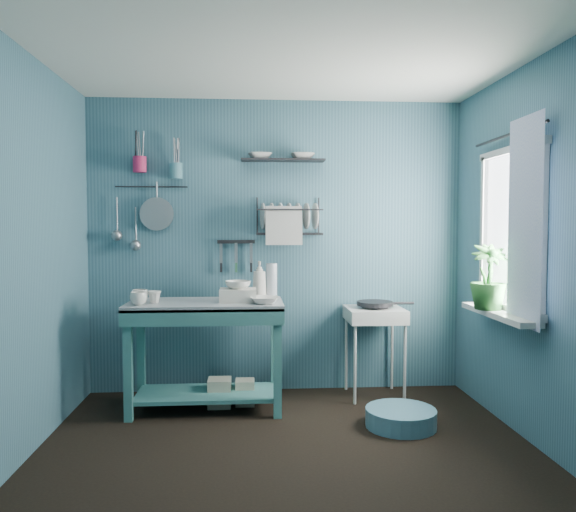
{
  "coord_description": "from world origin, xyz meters",
  "views": [
    {
      "loc": [
        -0.24,
        -3.33,
        1.42
      ],
      "look_at": [
        0.05,
        0.85,
        1.2
      ],
      "focal_mm": 35.0,
      "sensor_mm": 36.0,
      "label": 1
    }
  ],
  "objects": [
    {
      "name": "work_counter",
      "position": [
        -0.58,
        1.01,
        0.42
      ],
      "size": [
        1.21,
        0.64,
        0.84
      ],
      "primitive_type": "cube",
      "rotation": [
        0.0,
        0.0,
        0.04
      ],
      "color": "#387774",
      "rests_on": "floor"
    },
    {
      "name": "storage_tin_large",
      "position": [
        -0.48,
        1.06,
        0.11
      ],
      "size": [
        0.18,
        0.18,
        0.22
      ],
      "primitive_type": "cube",
      "color": "tan",
      "rests_on": "floor"
    },
    {
      "name": "colander",
      "position": [
        -1.01,
        1.45,
        1.53
      ],
      "size": [
        0.28,
        0.03,
        0.28
      ],
      "primitive_type": "cylinder",
      "rotation": [
        1.54,
        0.0,
        0.0
      ],
      "color": "gray",
      "rests_on": "wall_back"
    },
    {
      "name": "shelf_bowl_left",
      "position": [
        -0.15,
        1.4,
        2.01
      ],
      "size": [
        0.22,
        0.22,
        0.05
      ],
      "primitive_type": "imported",
      "rotation": [
        0.0,
        0.0,
        0.13
      ],
      "color": "beige",
      "rests_on": "upper_shelf"
    },
    {
      "name": "floor_basin",
      "position": [
        0.83,
        0.51,
        0.07
      ],
      "size": [
        0.5,
        0.5,
        0.13
      ],
      "primitive_type": "cylinder",
      "color": "teal",
      "rests_on": "floor"
    },
    {
      "name": "mug_right",
      "position": [
        -1.08,
        1.01,
        0.89
      ],
      "size": [
        0.17,
        0.17,
        0.1
      ],
      "primitive_type": "imported",
      "rotation": [
        0.0,
        0.0,
        1.05
      ],
      "color": "beige",
      "rests_on": "work_counter"
    },
    {
      "name": "wall_right",
      "position": [
        1.6,
        0.0,
        1.25
      ],
      "size": [
        0.0,
        3.0,
        3.0
      ],
      "primitive_type": "plane",
      "rotation": [
        1.57,
        0.0,
        -1.57
      ],
      "color": "#325968",
      "rests_on": "ground"
    },
    {
      "name": "curtain",
      "position": [
        1.52,
        0.15,
        1.45
      ],
      "size": [
        0.0,
        1.35,
        1.35
      ],
      "primitive_type": "plane",
      "rotation": [
        1.57,
        0.0,
        1.57
      ],
      "color": "white",
      "rests_on": "wall_right"
    },
    {
      "name": "dish_rack",
      "position": [
        0.09,
        1.37,
        1.51
      ],
      "size": [
        0.58,
        0.31,
        0.32
      ],
      "primitive_type": "cube",
      "rotation": [
        0.0,
        0.0,
        -0.13
      ],
      "color": "black",
      "rests_on": "wall_back"
    },
    {
      "name": "window_glass",
      "position": [
        1.59,
        0.45,
        1.4
      ],
      "size": [
        0.0,
        1.1,
        1.1
      ],
      "primitive_type": "plane",
      "rotation": [
        1.57,
        0.0,
        1.57
      ],
      "color": "white",
      "rests_on": "wall_right"
    },
    {
      "name": "floor",
      "position": [
        0.0,
        0.0,
        0.0
      ],
      "size": [
        3.2,
        3.2,
        0.0
      ],
      "primitive_type": "plane",
      "color": "black",
      "rests_on": "ground"
    },
    {
      "name": "potted_plant",
      "position": [
        1.46,
        0.53,
        1.06
      ],
      "size": [
        0.27,
        0.27,
        0.47
      ],
      "primitive_type": "imported",
      "rotation": [
        0.0,
        0.0,
        -0.02
      ],
      "color": "#276127",
      "rests_on": "windowsill"
    },
    {
      "name": "ladle_outer",
      "position": [
        -1.34,
        1.46,
        1.52
      ],
      "size": [
        0.01,
        0.01,
        0.3
      ],
      "primitive_type": "cylinder",
      "color": "gray",
      "rests_on": "wall_back"
    },
    {
      "name": "ladle_inner",
      "position": [
        -1.19,
        1.46,
        1.43
      ],
      "size": [
        0.01,
        0.01,
        0.3
      ],
      "primitive_type": "cylinder",
      "color": "gray",
      "rests_on": "wall_back"
    },
    {
      "name": "wall_back",
      "position": [
        0.0,
        1.5,
        1.25
      ],
      "size": [
        3.2,
        0.0,
        3.2
      ],
      "primitive_type": "plane",
      "rotation": [
        1.57,
        0.0,
        0.0
      ],
      "color": "#325968",
      "rests_on": "ground"
    },
    {
      "name": "mug_left",
      "position": [
        -1.06,
        0.85,
        0.89
      ],
      "size": [
        0.12,
        0.12,
        0.1
      ],
      "primitive_type": "imported",
      "color": "beige",
      "rests_on": "work_counter"
    },
    {
      "name": "soap_bottle",
      "position": [
        -0.16,
        1.21,
        0.99
      ],
      "size": [
        0.11,
        0.12,
        0.3
      ],
      "primitive_type": "imported",
      "color": "beige",
      "rests_on": "work_counter"
    },
    {
      "name": "frying_pan",
      "position": [
        0.8,
        1.24,
        0.78
      ],
      "size": [
        0.3,
        0.3,
        0.03
      ],
      "primitive_type": "cylinder",
      "color": "black",
      "rests_on": "hotplate_stand"
    },
    {
      "name": "water_bottle",
      "position": [
        -0.06,
        1.23,
        0.98
      ],
      "size": [
        0.09,
        0.09,
        0.28
      ],
      "primitive_type": "cylinder",
      "color": "#B1BBC5",
      "rests_on": "work_counter"
    },
    {
      "name": "utensil_cup_teal",
      "position": [
        -0.85,
        1.42,
        1.88
      ],
      "size": [
        0.11,
        0.11,
        0.13
      ],
      "primitive_type": "cylinder",
      "color": "#3C717D",
      "rests_on": "wall_back"
    },
    {
      "name": "mug_mid",
      "position": [
        -0.96,
        0.95,
        0.89
      ],
      "size": [
        0.14,
        0.14,
        0.09
      ],
      "primitive_type": "imported",
      "rotation": [
        0.0,
        0.0,
        0.52
      ],
      "color": "beige",
      "rests_on": "work_counter"
    },
    {
      "name": "windowsill",
      "position": [
        1.5,
        0.45,
        0.81
      ],
      "size": [
        0.16,
        0.95,
        0.04
      ],
      "primitive_type": "cube",
      "color": "beige",
      "rests_on": "wall_right"
    },
    {
      "name": "utensil_cup_magenta",
      "position": [
        -1.14,
        1.42,
        1.94
      ],
      "size": [
        0.11,
        0.11,
        0.13
      ],
      "primitive_type": "cylinder",
      "color": "#B32150",
      "rests_on": "wall_back"
    },
    {
      "name": "knife_strip",
      "position": [
        -0.35,
        1.47,
        1.29
      ],
      "size": [
        0.32,
        0.04,
        0.03
      ],
      "primitive_type": "cube",
      "rotation": [
        0.0,
        0.0,
        0.06
      ],
      "color": "black",
      "rests_on": "wall_back"
    },
    {
      "name": "curtain_rod",
      "position": [
        1.54,
        0.45,
        2.05
      ],
      "size": [
        0.02,
        1.05,
        0.02
      ],
      "primitive_type": "cylinder",
      "rotation": [
        1.57,
        0.0,
        0.0
      ],
      "color": "black",
      "rests_on": "wall_right"
    },
    {
      "name": "ceiling",
      "position": [
        0.0,
        0.0,
        2.5
      ],
      "size": [
        3.2,
        3.2,
        0.0
      ],
      "primitive_type": "plane",
      "rotation": [
        3.14,
        0.0,
        0.0
      ],
      "color": "silver",
      "rests_on": "ground"
    },
    {
      "name": "counter_bowl",
      "position": [
        -0.13,
        0.86,
        0.87
      ],
      "size": [
        0.22,
        0.22,
        0.05
      ],
      "primitive_type": "imported",
      "color": "beige",
      "rests_on": "work_counter"
    },
    {
      "name": "wall_front",
      "position": [
        0.0,
        -1.5,
        1.25
      ],
      "size": [
        3.2,
        0.0,
        3.2
      ],
      "primitive_type": "plane",
      "rotation": [
        -1.57,
        0.0,
        0.0
      ],
      "color": "#325968",
      "rests_on": "ground"
    },
    {
      "name": "wall_left",
      "position": [
        -1.6,
        0.0,
        1.25
      ],
      "size": [
        0.0,
        3.0,
        3.0
      ],
      "primitive_type": "plane",
      "rotation": [
        1.57,
        0.0,
        1.57
      ],
      "color": "#325968",
      "rests_on": "ground"
    },
    {
      "name": "tub_bowl",
      "position": [
        -0.33,
        0.99,
        0.97
      ],
      "size": [
        0.2,
        0.2,
        0.06
      ],
      "primitive_type": "imported",
      "color": "beige",
      "rests_on": "wash_tub"
    },
    {
      "name": "upper_shelf",
      "position": [
        0.05,
        1.4,
        1.98
      ],
      "size": [
        0.7,
        0.19,
        0.02
      ],
      "primitive_type": "cube",
      "rotation": [
        0.0,
        0.0,
        -0.01
      ],
      "color": "black",
      "rests_on": "wall_back"
    },
    {
      "name": "storage_tin_small",
      "position": [
        -0.28,
        1.09,
        0.1
      ],
      "size": [
        0.15,
        0.15,
        0.2
      ],
      "primitive_type": "cube",
      "color": "tan",
      "rests_on": "floor"
    },
    {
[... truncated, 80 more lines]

